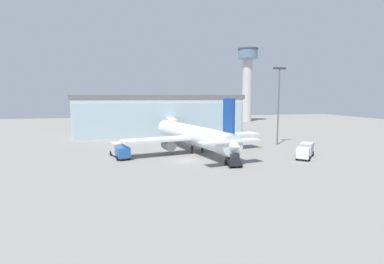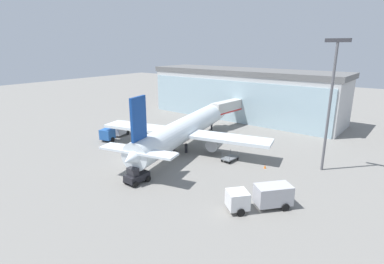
{
  "view_description": "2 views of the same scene",
  "coord_description": "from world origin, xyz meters",
  "px_view_note": "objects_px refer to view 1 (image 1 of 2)",
  "views": [
    {
      "loc": [
        -11.61,
        -52.35,
        11.71
      ],
      "look_at": [
        2.8,
        7.39,
        4.35
      ],
      "focal_mm": 28.0,
      "sensor_mm": 36.0,
      "label": 1
    },
    {
      "loc": [
        34.05,
        -31.48,
        17.47
      ],
      "look_at": [
        4.04,
        9.85,
        2.87
      ],
      "focal_mm": 28.0,
      "sensor_mm": 36.0,
      "label": 2
    }
  ],
  "objects_px": {
    "pushback_tug": "(233,161)",
    "safety_cone_wingtip": "(259,148)",
    "apron_light_mast": "(279,99)",
    "airplane": "(193,135)",
    "fuel_truck": "(305,150)",
    "safety_cone_nose": "(197,156)",
    "control_tower": "(247,76)",
    "baggage_cart": "(236,148)",
    "jet_bridge": "(171,123)",
    "catering_truck": "(119,150)"
  },
  "relations": [
    {
      "from": "pushback_tug",
      "to": "safety_cone_wingtip",
      "type": "relative_size",
      "value": 5.97
    },
    {
      "from": "apron_light_mast",
      "to": "airplane",
      "type": "xyz_separation_m",
      "value": [
        -22.17,
        -4.17,
        -7.47
      ]
    },
    {
      "from": "fuel_truck",
      "to": "safety_cone_wingtip",
      "type": "xyz_separation_m",
      "value": [
        -4.18,
        11.08,
        -1.19
      ]
    },
    {
      "from": "safety_cone_nose",
      "to": "safety_cone_wingtip",
      "type": "relative_size",
      "value": 1.0
    },
    {
      "from": "control_tower",
      "to": "baggage_cart",
      "type": "bearing_deg",
      "value": -115.5
    },
    {
      "from": "control_tower",
      "to": "safety_cone_nose",
      "type": "relative_size",
      "value": 60.69
    },
    {
      "from": "airplane",
      "to": "baggage_cart",
      "type": "distance_m",
      "value": 10.01
    },
    {
      "from": "safety_cone_nose",
      "to": "control_tower",
      "type": "bearing_deg",
      "value": 59.97
    },
    {
      "from": "fuel_truck",
      "to": "jet_bridge",
      "type": "bearing_deg",
      "value": -103.67
    },
    {
      "from": "apron_light_mast",
      "to": "safety_cone_nose",
      "type": "height_order",
      "value": "apron_light_mast"
    },
    {
      "from": "airplane",
      "to": "pushback_tug",
      "type": "bearing_deg",
      "value": -179.42
    },
    {
      "from": "apron_light_mast",
      "to": "safety_cone_nose",
      "type": "bearing_deg",
      "value": -155.41
    },
    {
      "from": "control_tower",
      "to": "safety_cone_wingtip",
      "type": "distance_m",
      "value": 77.13
    },
    {
      "from": "apron_light_mast",
      "to": "fuel_truck",
      "type": "distance_m",
      "value": 18.42
    },
    {
      "from": "baggage_cart",
      "to": "safety_cone_wingtip",
      "type": "xyz_separation_m",
      "value": [
        5.7,
        0.43,
        -0.23
      ]
    },
    {
      "from": "baggage_cart",
      "to": "safety_cone_nose",
      "type": "distance_m",
      "value": 11.73
    },
    {
      "from": "pushback_tug",
      "to": "safety_cone_wingtip",
      "type": "distance_m",
      "value": 18.94
    },
    {
      "from": "airplane",
      "to": "safety_cone_wingtip",
      "type": "relative_size",
      "value": 64.6
    },
    {
      "from": "airplane",
      "to": "safety_cone_wingtip",
      "type": "xyz_separation_m",
      "value": [
        15.21,
        -0.26,
        -3.26
      ]
    },
    {
      "from": "catering_truck",
      "to": "airplane",
      "type": "bearing_deg",
      "value": 85.21
    },
    {
      "from": "fuel_truck",
      "to": "safety_cone_wingtip",
      "type": "distance_m",
      "value": 11.9
    },
    {
      "from": "catering_truck",
      "to": "safety_cone_wingtip",
      "type": "height_order",
      "value": "catering_truck"
    },
    {
      "from": "baggage_cart",
      "to": "apron_light_mast",
      "type": "bearing_deg",
      "value": -62.72
    },
    {
      "from": "airplane",
      "to": "baggage_cart",
      "type": "xyz_separation_m",
      "value": [
        9.51,
        -0.69,
        -3.03
      ]
    },
    {
      "from": "control_tower",
      "to": "pushback_tug",
      "type": "xyz_separation_m",
      "value": [
        -39.36,
        -83.83,
        -19.78
      ]
    },
    {
      "from": "fuel_truck",
      "to": "baggage_cart",
      "type": "bearing_deg",
      "value": -95.07
    },
    {
      "from": "apron_light_mast",
      "to": "airplane",
      "type": "height_order",
      "value": "apron_light_mast"
    },
    {
      "from": "jet_bridge",
      "to": "safety_cone_wingtip",
      "type": "height_order",
      "value": "jet_bridge"
    },
    {
      "from": "baggage_cart",
      "to": "catering_truck",
      "type": "bearing_deg",
      "value": 100.68
    },
    {
      "from": "baggage_cart",
      "to": "safety_cone_wingtip",
      "type": "height_order",
      "value": "baggage_cart"
    },
    {
      "from": "catering_truck",
      "to": "safety_cone_wingtip",
      "type": "bearing_deg",
      "value": 79.91
    },
    {
      "from": "pushback_tug",
      "to": "safety_cone_wingtip",
      "type": "height_order",
      "value": "pushback_tug"
    },
    {
      "from": "safety_cone_wingtip",
      "to": "catering_truck",
      "type": "bearing_deg",
      "value": -175.61
    },
    {
      "from": "catering_truck",
      "to": "safety_cone_nose",
      "type": "height_order",
      "value": "catering_truck"
    },
    {
      "from": "control_tower",
      "to": "airplane",
      "type": "xyz_separation_m",
      "value": [
        -42.68,
        -68.84,
        -17.22
      ]
    },
    {
      "from": "control_tower",
      "to": "apron_light_mast",
      "type": "distance_m",
      "value": 68.54
    },
    {
      "from": "catering_truck",
      "to": "baggage_cart",
      "type": "relative_size",
      "value": 2.58
    },
    {
      "from": "fuel_truck",
      "to": "airplane",
      "type": "bearing_deg",
      "value": -78.24
    },
    {
      "from": "control_tower",
      "to": "safety_cone_wingtip",
      "type": "bearing_deg",
      "value": -111.68
    },
    {
      "from": "fuel_truck",
      "to": "safety_cone_nose",
      "type": "bearing_deg",
      "value": -61.86
    },
    {
      "from": "baggage_cart",
      "to": "safety_cone_nose",
      "type": "height_order",
      "value": "baggage_cart"
    },
    {
      "from": "catering_truck",
      "to": "fuel_truck",
      "type": "distance_m",
      "value": 35.72
    },
    {
      "from": "fuel_truck",
      "to": "baggage_cart",
      "type": "xyz_separation_m",
      "value": [
        -9.88,
        10.65,
        -0.97
      ]
    },
    {
      "from": "control_tower",
      "to": "catering_truck",
      "type": "xyz_separation_m",
      "value": [
        -57.92,
        -71.44,
        -19.29
      ]
    },
    {
      "from": "jet_bridge",
      "to": "pushback_tug",
      "type": "bearing_deg",
      "value": -166.73
    },
    {
      "from": "catering_truck",
      "to": "safety_cone_nose",
      "type": "distance_m",
      "value": 14.99
    },
    {
      "from": "airplane",
      "to": "fuel_truck",
      "type": "relative_size",
      "value": 5.16
    },
    {
      "from": "baggage_cart",
      "to": "pushback_tug",
      "type": "relative_size",
      "value": 0.9
    },
    {
      "from": "fuel_truck",
      "to": "safety_cone_nose",
      "type": "distance_m",
      "value": 20.81
    },
    {
      "from": "pushback_tug",
      "to": "safety_cone_wingtip",
      "type": "xyz_separation_m",
      "value": [
        11.9,
        14.73,
        -0.7
      ]
    }
  ]
}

